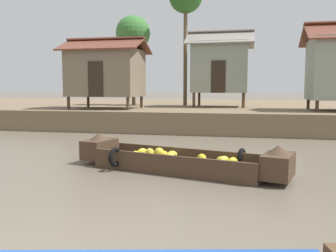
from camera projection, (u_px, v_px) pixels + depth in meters
ground_plane at (187, 146)px, 13.69m from camera, size 300.00×300.00×0.00m
riverbank_strip at (217, 111)px, 26.21m from camera, size 160.00×20.00×1.04m
banana_boat at (178, 160)px, 9.54m from camera, size 5.77×2.48×0.87m
stilt_house_left at (106, 72)px, 19.99m from camera, size 4.38×3.33×3.82m
stilt_house_mid_left at (220, 67)px, 21.81m from camera, size 3.89×3.24×4.50m
palm_tree_mid at (133, 34)px, 24.08m from camera, size 2.26×2.26×5.84m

